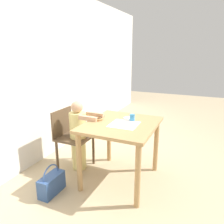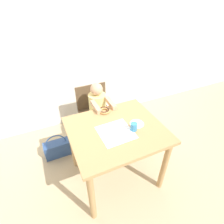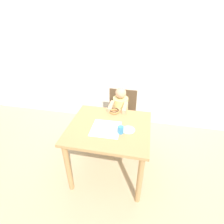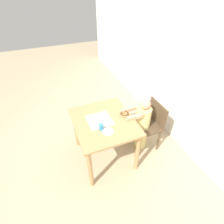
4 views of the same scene
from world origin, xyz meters
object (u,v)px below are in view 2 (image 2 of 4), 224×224
at_px(chair, 95,113).
at_px(donut, 104,110).
at_px(cup, 134,127).
at_px(child_figure, 98,115).
at_px(handbag, 57,148).

xyz_separation_m(chair, donut, (-0.03, -0.42, 0.32)).
distance_m(chair, donut, 0.53).
bearing_deg(cup, child_figure, 99.37).
bearing_deg(child_figure, chair, 90.00).
bearing_deg(chair, handbag, -168.12).
relative_size(chair, cup, 10.06).
distance_m(donut, cup, 0.42).
distance_m(child_figure, cup, 0.77).
height_order(handbag, cup, cup).
xyz_separation_m(chair, handbag, (-0.61, -0.13, -0.32)).
distance_m(child_figure, donut, 0.41).
bearing_deg(cup, chair, 98.05).
height_order(chair, cup, cup).
distance_m(chair, child_figure, 0.12).
xyz_separation_m(child_figure, donut, (-0.03, -0.30, 0.28)).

